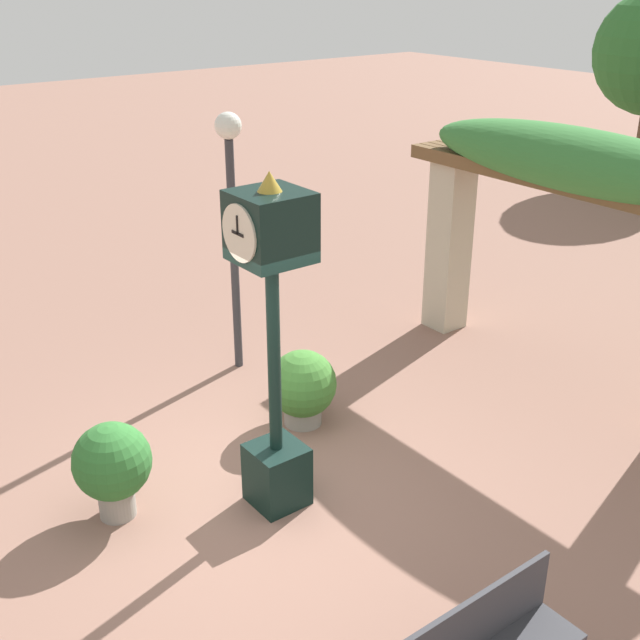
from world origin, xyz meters
TOP-DOWN VIEW (x-y plane):
  - ground_plane at (0.00, 0.00)m, footprint 60.00×60.00m
  - pedestal_clock at (0.10, 0.14)m, footprint 0.58×0.63m
  - pergola at (0.00, 4.26)m, footprint 4.64×1.04m
  - potted_plant_near_left at (-0.89, 1.16)m, footprint 0.74×0.74m
  - potted_plant_near_right at (-0.61, -1.14)m, footprint 0.71×0.71m
  - lamp_post at (-2.49, 1.33)m, footprint 0.31×0.31m

SIDE VIEW (x-z plane):
  - ground_plane at x=0.00m, z-range 0.00..0.00m
  - potted_plant_near_left at x=-0.89m, z-range 0.03..0.88m
  - potted_plant_near_right at x=-0.61m, z-range 0.08..1.01m
  - pedestal_clock at x=0.10m, z-range 0.16..3.30m
  - lamp_post at x=-2.49m, z-range 0.63..3.77m
  - pergola at x=0.00m, z-range 0.81..3.81m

